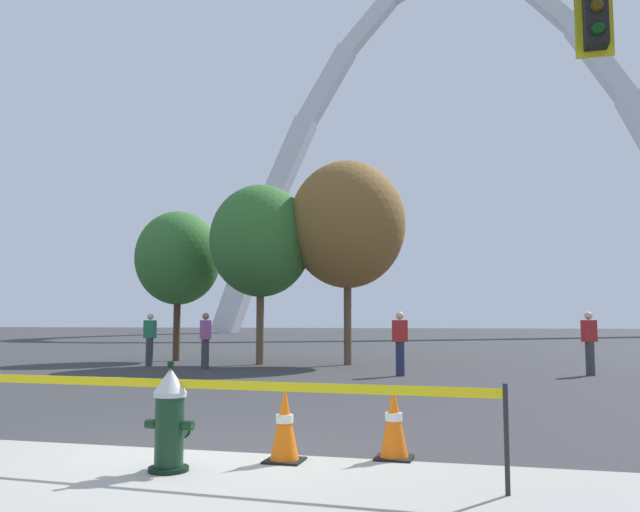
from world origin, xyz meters
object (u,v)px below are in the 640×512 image
Objects in this scene: fire_hydrant at (170,419)px; pedestrian_near_trees at (150,339)px; pedestrian_walking_left at (590,343)px; pedestrian_standing_center at (400,343)px; monument_arch at (458,162)px; pedestrian_walking_right at (205,340)px; traffic_cone_mid_sidewalk at (285,425)px; traffic_cone_by_hydrant at (394,423)px.

fire_hydrant is 14.54m from pedestrian_near_trees.
pedestrian_walking_left is 4.77m from pedestrian_standing_center.
monument_arch is 35.14× the size of pedestrian_near_trees.
pedestrian_walking_right is 2.24m from pedestrian_near_trees.
monument_arch reaches higher than traffic_cone_mid_sidewalk.
pedestrian_standing_center is at bearing -89.25° from monument_arch.
pedestrian_walking_right is (-10.26, -0.32, 0.00)m from pedestrian_walking_left.
monument_arch is at bearing 90.05° from fire_hydrant.
pedestrian_near_trees is at bearing 161.84° from pedestrian_walking_right.
traffic_cone_mid_sidewalk is 14.45m from pedestrian_near_trees.
monument_arch is 56.92m from pedestrian_walking_right.
traffic_cone_by_hydrant and traffic_cone_mid_sidewalk have the same top height.
pedestrian_standing_center is at bearing -12.20° from pedestrian_near_trees.
pedestrian_standing_center is (0.72, -54.89, -17.59)m from monument_arch.
pedestrian_standing_center is (-4.59, -1.31, 0.00)m from pedestrian_walking_left.
monument_arch reaches higher than pedestrian_walking_left.
traffic_cone_mid_sidewalk is 0.46× the size of pedestrian_walking_left.
traffic_cone_mid_sidewalk is (-1.01, -0.39, 0.00)m from traffic_cone_by_hydrant.
pedestrian_walking_right reaches higher than fire_hydrant.
pedestrian_standing_center reaches higher than traffic_cone_mid_sidewalk.
pedestrian_walking_right and pedestrian_near_trees have the same top height.
traffic_cone_mid_sidewalk is 10.33m from pedestrian_standing_center.
fire_hydrant is at bearing -89.95° from monument_arch.
monument_arch reaches higher than traffic_cone_by_hydrant.
traffic_cone_mid_sidewalk is 12.43m from pedestrian_walking_left.
monument_arch is 57.64m from pedestrian_standing_center.
pedestrian_near_trees is at bearing 119.44° from fire_hydrant.
monument_arch is at bearing 95.66° from pedestrian_walking_left.
traffic_cone_mid_sidewalk is at bearing -158.74° from traffic_cone_by_hydrant.
traffic_cone_mid_sidewalk is at bearing -62.44° from pedestrian_walking_right.
fire_hydrant reaches higher than traffic_cone_by_hydrant.
pedestrian_walking_left and pedestrian_standing_center have the same top height.
monument_arch reaches higher than pedestrian_walking_right.
pedestrian_walking_left is (5.25, 12.28, 0.35)m from fire_hydrant.
pedestrian_near_trees reaches higher than fire_hydrant.
traffic_cone_by_hydrant is at bearing 28.79° from fire_hydrant.
monument_arch is 35.14× the size of pedestrian_walking_left.
monument_arch is (-1.95, 64.82, 18.05)m from traffic_cone_by_hydrant.
traffic_cone_by_hydrant is 0.46× the size of pedestrian_walking_left.
pedestrian_walking_left reaches higher than traffic_cone_mid_sidewalk.
pedestrian_standing_center and pedestrian_walking_right have the same top height.
monument_arch reaches higher than pedestrian_near_trees.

